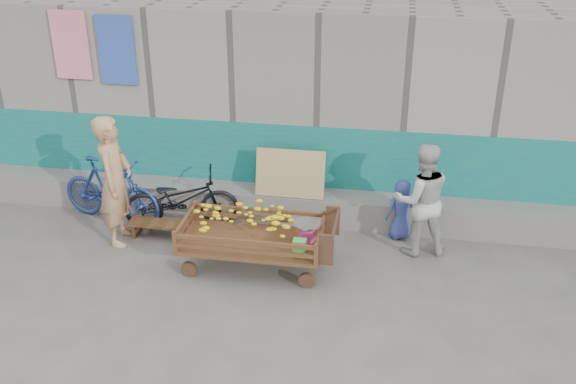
% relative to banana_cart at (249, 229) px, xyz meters
% --- Properties ---
extents(ground, '(80.00, 80.00, 0.00)m').
position_rel_banana_cart_xyz_m(ground, '(0.01, -0.91, -0.58)').
color(ground, '#53514C').
rests_on(ground, ground).
extents(building_wall, '(12.00, 3.50, 3.00)m').
position_rel_banana_cart_xyz_m(building_wall, '(0.01, 3.14, 0.89)').
color(building_wall, gray).
rests_on(building_wall, ground).
extents(banana_cart, '(2.01, 0.92, 0.86)m').
position_rel_banana_cart_xyz_m(banana_cart, '(0.00, 0.00, 0.00)').
color(banana_cart, '#502E17').
rests_on(banana_cart, ground).
extents(bench, '(0.92, 0.27, 0.23)m').
position_rel_banana_cart_xyz_m(bench, '(-1.44, 0.58, -0.41)').
color(bench, '#502E17').
rests_on(bench, ground).
extents(vendor_man, '(0.50, 0.71, 1.85)m').
position_rel_banana_cart_xyz_m(vendor_man, '(-1.95, 0.40, 0.35)').
color(vendor_man, tan).
rests_on(vendor_man, ground).
extents(woman, '(0.89, 0.77, 1.58)m').
position_rel_banana_cart_xyz_m(woman, '(2.16, 0.79, 0.21)').
color(woman, beige).
rests_on(woman, ground).
extents(child, '(0.51, 0.45, 0.88)m').
position_rel_banana_cart_xyz_m(child, '(1.92, 1.14, -0.14)').
color(child, '#34418C').
rests_on(child, ground).
extents(bicycle_dark, '(1.75, 0.99, 0.87)m').
position_rel_banana_cart_xyz_m(bicycle_dark, '(-1.23, 0.95, -0.15)').
color(bicycle_dark, black).
rests_on(bicycle_dark, ground).
extents(bicycle_blue, '(1.71, 0.81, 0.99)m').
position_rel_banana_cart_xyz_m(bicycle_blue, '(-2.31, 0.94, -0.08)').
color(bicycle_blue, navy).
rests_on(bicycle_blue, ground).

